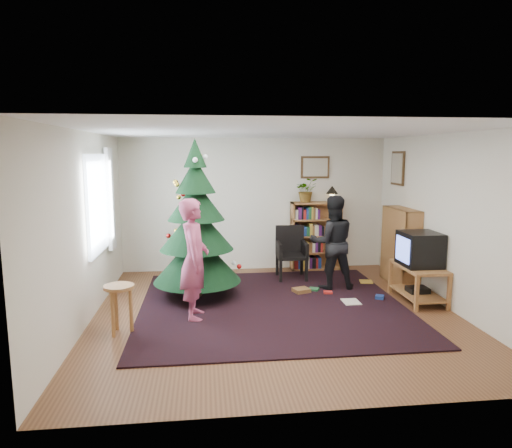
{
  "coord_description": "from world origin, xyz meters",
  "views": [
    {
      "loc": [
        -0.97,
        -6.07,
        2.21
      ],
      "look_at": [
        -0.15,
        1.05,
        1.1
      ],
      "focal_mm": 32.0,
      "sensor_mm": 36.0,
      "label": 1
    }
  ],
  "objects": [
    {
      "name": "picture_back",
      "position": [
        1.15,
        2.48,
        1.95
      ],
      "size": [
        0.55,
        0.03,
        0.42
      ],
      "color": "#4C3319",
      "rests_on": "wall_back"
    },
    {
      "name": "stool",
      "position": [
        -2.02,
        -0.51,
        0.48
      ],
      "size": [
        0.37,
        0.37,
        0.62
      ],
      "color": "#A36B3A",
      "rests_on": "floor"
    },
    {
      "name": "wall_left",
      "position": [
        -2.5,
        0.0,
        1.25
      ],
      "size": [
        0.02,
        5.0,
        2.5
      ],
      "primitive_type": "cube",
      "color": "silver",
      "rests_on": "floor"
    },
    {
      "name": "person_standing",
      "position": [
        -1.11,
        -0.08,
        0.82
      ],
      "size": [
        0.4,
        0.6,
        1.63
      ],
      "primitive_type": "imported",
      "rotation": [
        0.0,
        0.0,
        1.55
      ],
      "color": "#AC4468",
      "rests_on": "rug"
    },
    {
      "name": "table_lamp",
      "position": [
        1.45,
        2.34,
        1.51
      ],
      "size": [
        0.23,
        0.23,
        0.31
      ],
      "color": "#A57F33",
      "rests_on": "bookshelf_back"
    },
    {
      "name": "picture_right",
      "position": [
        2.48,
        1.75,
        1.95
      ],
      "size": [
        0.03,
        0.5,
        0.6
      ],
      "color": "#4C3319",
      "rests_on": "wall_right"
    },
    {
      "name": "armchair",
      "position": [
        0.56,
        1.76,
        0.5
      ],
      "size": [
        0.52,
        0.52,
        0.93
      ],
      "rotation": [
        0.0,
        0.0,
        -0.03
      ],
      "color": "black",
      "rests_on": "rug"
    },
    {
      "name": "rug",
      "position": [
        0.0,
        0.3,
        0.01
      ],
      "size": [
        3.8,
        3.6,
        0.02
      ],
      "primitive_type": "cube",
      "color": "black",
      "rests_on": "floor"
    },
    {
      "name": "person_by_chair",
      "position": [
        1.11,
        1.05,
        0.77
      ],
      "size": [
        0.77,
        0.61,
        1.54
      ],
      "primitive_type": "imported",
      "rotation": [
        0.0,
        0.0,
        3.1
      ],
      "color": "black",
      "rests_on": "rug"
    },
    {
      "name": "floor_clutter",
      "position": [
        1.16,
        0.72,
        0.04
      ],
      "size": [
        1.43,
        1.2,
        0.08
      ],
      "color": "#A51E19",
      "rests_on": "rug"
    },
    {
      "name": "wall_front",
      "position": [
        0.0,
        -2.5,
        1.25
      ],
      "size": [
        5.0,
        0.02,
        2.5
      ],
      "primitive_type": "cube",
      "color": "silver",
      "rests_on": "floor"
    },
    {
      "name": "christmas_tree",
      "position": [
        -1.09,
        0.83,
        1.02
      ],
      "size": [
        1.34,
        1.34,
        2.44
      ],
      "rotation": [
        0.0,
        0.0,
        -0.07
      ],
      "color": "#3F2816",
      "rests_on": "rug"
    },
    {
      "name": "ceiling",
      "position": [
        0.0,
        0.0,
        2.5
      ],
      "size": [
        5.0,
        5.0,
        0.0
      ],
      "primitive_type": "plane",
      "rotation": [
        3.14,
        0.0,
        0.0
      ],
      "color": "white",
      "rests_on": "wall_back"
    },
    {
      "name": "window_pane",
      "position": [
        -2.47,
        0.6,
        1.5
      ],
      "size": [
        0.04,
        1.2,
        1.4
      ],
      "primitive_type": "cube",
      "color": "silver",
      "rests_on": "wall_left"
    },
    {
      "name": "bookshelf_back",
      "position": [
        1.15,
        2.34,
        0.66
      ],
      "size": [
        0.95,
        0.3,
        1.3
      ],
      "color": "#A36B3A",
      "rests_on": "floor"
    },
    {
      "name": "wall_right",
      "position": [
        2.5,
        0.0,
        1.25
      ],
      "size": [
        0.02,
        5.0,
        2.5
      ],
      "primitive_type": "cube",
      "color": "silver",
      "rests_on": "floor"
    },
    {
      "name": "bookshelf_right",
      "position": [
        2.34,
        1.19,
        0.66
      ],
      "size": [
        0.3,
        0.95,
        1.3
      ],
      "rotation": [
        0.0,
        0.0,
        1.57
      ],
      "color": "#A36B3A",
      "rests_on": "floor"
    },
    {
      "name": "curtain",
      "position": [
        -2.43,
        1.3,
        1.5
      ],
      "size": [
        0.06,
        0.35,
        1.6
      ],
      "primitive_type": "cube",
      "color": "white",
      "rests_on": "wall_left"
    },
    {
      "name": "crt_tv",
      "position": [
        2.22,
        0.26,
        0.8
      ],
      "size": [
        0.54,
        0.58,
        0.51
      ],
      "color": "black",
      "rests_on": "tv_stand"
    },
    {
      "name": "floor",
      "position": [
        0.0,
        0.0,
        0.0
      ],
      "size": [
        5.0,
        5.0,
        0.0
      ],
      "primitive_type": "plane",
      "color": "brown",
      "rests_on": "ground"
    },
    {
      "name": "potted_plant",
      "position": [
        0.95,
        2.34,
        1.53
      ],
      "size": [
        0.43,
        0.37,
        0.45
      ],
      "primitive_type": "imported",
      "rotation": [
        0.0,
        0.0,
        0.05
      ],
      "color": "gray",
      "rests_on": "bookshelf_back"
    },
    {
      "name": "wall_back",
      "position": [
        0.0,
        2.5,
        1.25
      ],
      "size": [
        5.0,
        0.02,
        2.5
      ],
      "primitive_type": "cube",
      "color": "silver",
      "rests_on": "floor"
    },
    {
      "name": "tv_stand",
      "position": [
        2.22,
        0.26,
        0.33
      ],
      "size": [
        0.54,
        0.98,
        0.55
      ],
      "color": "#A36B3A",
      "rests_on": "floor"
    }
  ]
}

